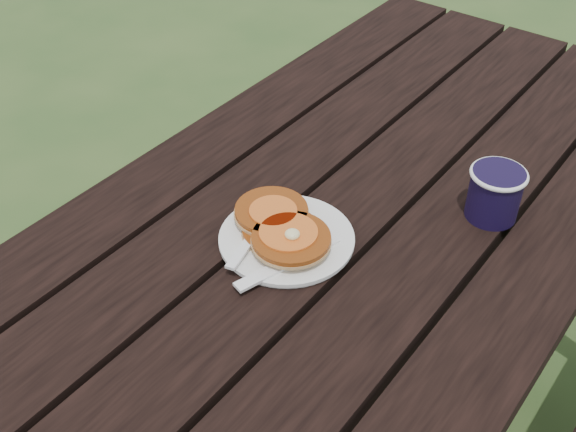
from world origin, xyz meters
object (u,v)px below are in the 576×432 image
Objects in this scene: coffee_cup at (495,191)px; plate at (287,239)px; pancake_stack at (281,227)px; picnic_table at (306,395)px.

plate is at bearing -131.70° from coffee_cup.
pancake_stack is 0.34m from coffee_cup.
picnic_table is 0.52m from coffee_cup.
picnic_table is 20.08× the size of coffee_cup.
coffee_cup reaches higher than pancake_stack.
picnic_table is at bearing 27.67° from pancake_stack.
pancake_stack reaches higher than picnic_table.
coffee_cup is (0.22, 0.25, 0.04)m from plate.
pancake_stack is (-0.04, -0.02, 0.41)m from picnic_table.
plate is at bearing 3.30° from pancake_stack.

